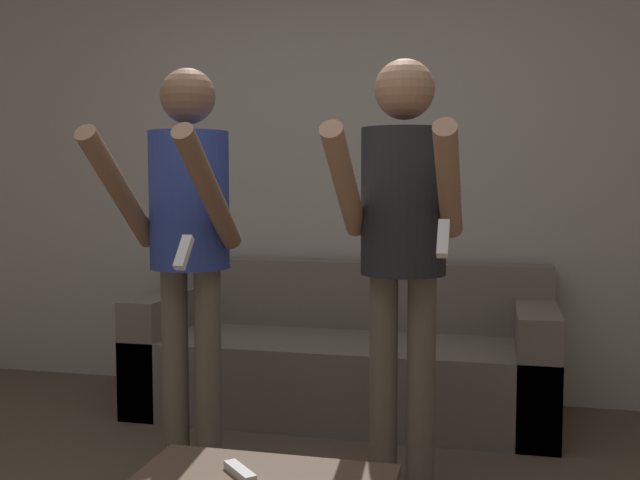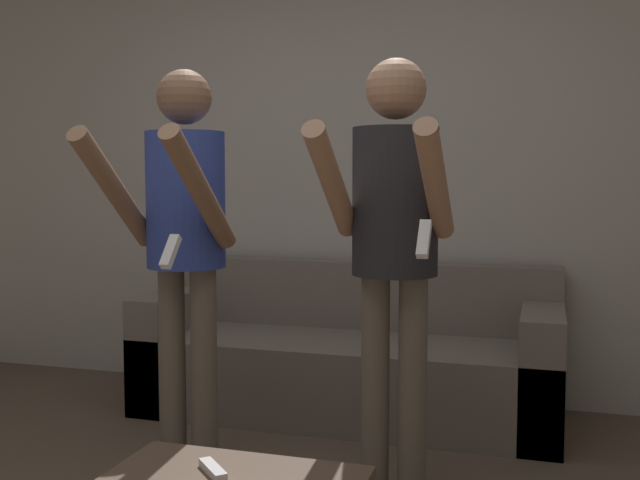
{
  "view_description": "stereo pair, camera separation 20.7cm",
  "coord_description": "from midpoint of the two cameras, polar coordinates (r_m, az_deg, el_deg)",
  "views": [
    {
      "loc": [
        0.88,
        -2.04,
        1.23
      ],
      "look_at": [
        0.1,
        1.26,
        0.96
      ],
      "focal_mm": 42.0,
      "sensor_mm": 36.0,
      "label": 1
    },
    {
      "loc": [
        1.08,
        -1.99,
        1.23
      ],
      "look_at": [
        0.1,
        1.26,
        0.96
      ],
      "focal_mm": 42.0,
      "sensor_mm": 36.0,
      "label": 2
    }
  ],
  "objects": [
    {
      "name": "person_standing_left",
      "position": [
        3.09,
        -11.95,
        1.11
      ],
      "size": [
        0.44,
        0.69,
        1.68
      ],
      "color": "#6B6051",
      "rests_on": "ground_plane"
    },
    {
      "name": "wall_back",
      "position": [
        4.3,
        0.15,
        6.22
      ],
      "size": [
        6.4,
        0.06,
        2.7
      ],
      "color": "#B7B2A8",
      "rests_on": "ground_plane"
    },
    {
      "name": "person_standing_right",
      "position": [
        2.83,
        4.26,
        0.99
      ],
      "size": [
        0.44,
        0.67,
        1.68
      ],
      "color": "#6B6051",
      "rests_on": "ground_plane"
    },
    {
      "name": "couch",
      "position": [
        3.99,
        0.18,
        -9.24
      ],
      "size": [
        2.16,
        0.76,
        0.78
      ],
      "color": "slate",
      "rests_on": "ground_plane"
    },
    {
      "name": "remote_far",
      "position": [
        2.26,
        -8.86,
        -17.09
      ],
      "size": [
        0.13,
        0.13,
        0.02
      ],
      "color": "white",
      "rests_on": "coffee_table"
    }
  ]
}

